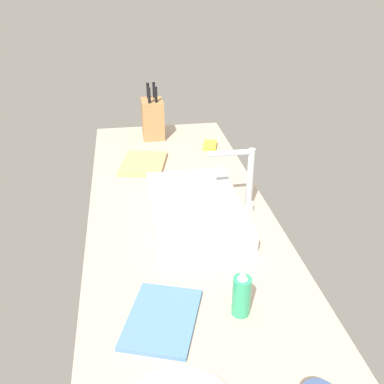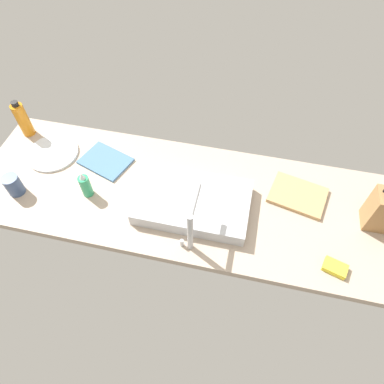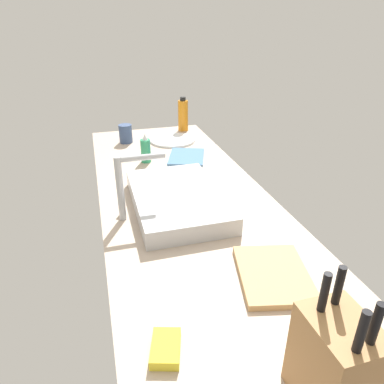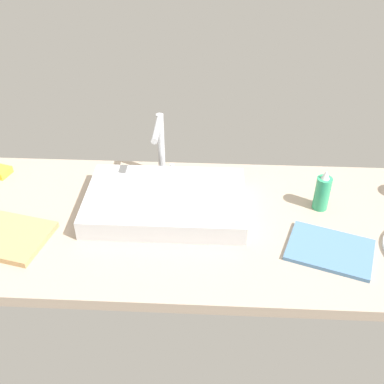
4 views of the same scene
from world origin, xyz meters
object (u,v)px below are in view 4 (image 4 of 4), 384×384
object	(u,v)px
dish_towel	(330,250)
faucet	(160,142)
cutting_board	(6,236)
sink_basin	(166,202)
soap_bottle	(322,192)

from	to	relation	value
dish_towel	faucet	bearing A→B (deg)	146.10
cutting_board	faucet	bearing A→B (deg)	38.47
sink_basin	soap_bottle	xyz separation A→B (cm)	(48.40, 3.68, 2.90)
sink_basin	faucet	bearing A→B (deg)	99.67
faucet	soap_bottle	xyz separation A→B (cm)	(51.43, -14.11, -8.15)
faucet	dish_towel	size ratio (longest dim) A/B	0.99
faucet	cutting_board	xyz separation A→B (cm)	(-42.18, -33.51, -13.30)
sink_basin	soap_bottle	world-z (taller)	soap_bottle
sink_basin	soap_bottle	bearing A→B (deg)	4.35
sink_basin	faucet	xyz separation A→B (cm)	(-3.03, 17.79, 11.04)
faucet	cutting_board	bearing A→B (deg)	-141.53
dish_towel	soap_bottle	bearing A→B (deg)	88.62
soap_bottle	dish_towel	bearing A→B (deg)	-91.38
soap_bottle	dish_towel	xyz separation A→B (cm)	(-0.49, -20.12, -5.46)
cutting_board	dish_towel	world-z (taller)	cutting_board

